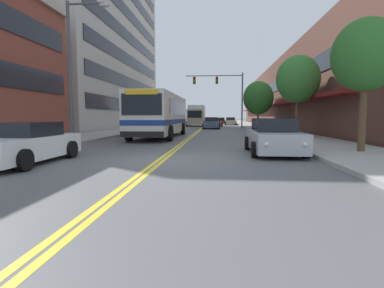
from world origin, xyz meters
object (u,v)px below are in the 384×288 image
car_beige_parked_right_mid (230,121)px  car_slate_blue_moving_second (211,123)px  car_navy_parked_left_mid (171,123)px  car_red_moving_lead (216,122)px  box_truck (196,116)px  street_tree_right_far (258,98)px  car_black_moving_third (220,121)px  fire_hydrant (281,131)px  car_silver_parked_right_foreground (274,138)px  traffic_signal_mast (223,89)px  street_tree_right_near (366,56)px  car_white_parked_left_near (25,144)px  car_dark_grey_parked_left_far (159,125)px  street_tree_right_mid (298,79)px  street_lamp_left_near (76,61)px  city_bus (161,113)px

car_beige_parked_right_mid → car_slate_blue_moving_second: size_ratio=1.06×
car_navy_parked_left_mid → car_red_moving_lead: car_navy_parked_left_mid is taller
box_truck → street_tree_right_far: size_ratio=1.24×
car_black_moving_third → fire_hydrant: 41.37m
car_silver_parked_right_foreground → car_red_moving_lead: car_silver_parked_right_foreground is taller
car_black_moving_third → street_tree_right_far: 25.10m
car_navy_parked_left_mid → traffic_signal_mast: traffic_signal_mast is taller
car_slate_blue_moving_second → fire_hydrant: car_slate_blue_moving_second is taller
street_tree_right_near → fire_hydrant: size_ratio=5.77×
car_white_parked_left_near → traffic_signal_mast: 32.19m
car_dark_grey_parked_left_far → fire_hydrant: car_dark_grey_parked_left_far is taller
car_dark_grey_parked_left_far → box_truck: 15.75m
car_black_moving_third → fire_hydrant: car_black_moving_third is taller
box_truck → street_tree_right_mid: bearing=-70.4°
street_lamp_left_near → fire_hydrant: (10.92, 4.66, -3.66)m
city_bus → car_slate_blue_moving_second: size_ratio=2.51×
traffic_signal_mast → car_dark_grey_parked_left_far: bearing=-129.1°
car_white_parked_left_near → car_dark_grey_parked_left_far: car_dark_grey_parked_left_far is taller
car_red_moving_lead → street_lamp_left_near: bearing=-101.9°
traffic_signal_mast → fire_hydrant: (3.24, -21.26, -4.59)m
car_black_moving_third → traffic_signal_mast: (0.22, -19.96, 4.60)m
city_bus → car_dark_grey_parked_left_far: bearing=101.8°
car_white_parked_left_near → car_beige_parked_right_mid: 45.66m
traffic_signal_mast → street_tree_right_mid: bearing=-75.0°
box_truck → street_tree_right_near: 36.03m
car_red_moving_lead → car_black_moving_third: bearing=86.9°
car_beige_parked_right_mid → street_tree_right_mid: 32.48m
car_slate_blue_moving_second → street_tree_right_mid: bearing=-67.2°
car_navy_parked_left_mid → car_slate_blue_moving_second: car_slate_blue_moving_second is taller
car_silver_parked_right_foreground → box_truck: (-5.67, 34.61, 0.98)m
car_beige_parked_right_mid → car_slate_blue_moving_second: (-3.05, -16.85, 0.04)m
car_slate_blue_moving_second → car_dark_grey_parked_left_far: bearing=-134.9°
car_beige_parked_right_mid → car_dark_grey_parked_left_far: bearing=-110.9°
traffic_signal_mast → street_tree_right_far: traffic_signal_mast is taller
city_bus → car_white_parked_left_near: size_ratio=2.48×
car_navy_parked_left_mid → fire_hydrant: bearing=-64.5°
car_navy_parked_left_mid → box_truck: size_ratio=0.71×
car_beige_parked_right_mid → car_black_moving_third: bearing=105.9°
car_beige_parked_right_mid → box_truck: size_ratio=0.70×
car_red_moving_lead → traffic_signal_mast: 7.56m
car_slate_blue_moving_second → car_black_moving_third: car_slate_blue_moving_second is taller
car_navy_parked_left_mid → car_dark_grey_parked_left_far: 8.98m
street_lamp_left_near → traffic_signal_mast: bearing=73.5°
car_black_moving_third → car_red_moving_lead: bearing=-93.1°
car_slate_blue_moving_second → traffic_signal_mast: size_ratio=0.59×
car_white_parked_left_near → car_beige_parked_right_mid: car_white_parked_left_near is taller
car_red_moving_lead → box_truck: (-3.10, 0.96, 1.07)m
car_dark_grey_parked_left_far → street_tree_right_far: bearing=20.0°
street_tree_right_mid → street_tree_right_far: (-0.92, 13.75, -0.48)m
car_dark_grey_parked_left_far → street_tree_right_mid: bearing=-39.4°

